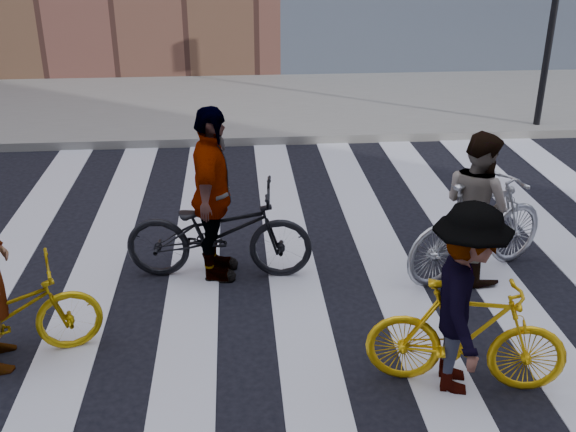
{
  "coord_description": "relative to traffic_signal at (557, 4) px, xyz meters",
  "views": [
    {
      "loc": [
        -1.14,
        -6.2,
        3.66
      ],
      "look_at": [
        -0.61,
        0.3,
        0.75
      ],
      "focal_mm": 42.0,
      "sensor_mm": 36.0,
      "label": 1
    }
  ],
  "objects": [
    {
      "name": "ground",
      "position": [
        -4.4,
        -5.32,
        -2.28
      ],
      "size": [
        100.0,
        100.0,
        0.0
      ],
      "primitive_type": "plane",
      "color": "black",
      "rests_on": "ground"
    },
    {
      "name": "sidewalk_far",
      "position": [
        -4.4,
        2.18,
        -2.2
      ],
      "size": [
        100.0,
        5.0,
        0.15
      ],
      "primitive_type": "cube",
      "color": "gray",
      "rests_on": "ground"
    },
    {
      "name": "zebra_crosswalk",
      "position": [
        -4.4,
        -5.32,
        -2.27
      ],
      "size": [
        8.25,
        10.0,
        0.01
      ],
      "color": "silver",
      "rests_on": "ground"
    },
    {
      "name": "traffic_signal",
      "position": [
        0.0,
        0.0,
        0.0
      ],
      "size": [
        0.22,
        0.42,
        3.33
      ],
      "color": "black",
      "rests_on": "ground"
    },
    {
      "name": "bike_silver_mid",
      "position": [
        -2.94,
        -5.09,
        -1.71
      ],
      "size": [
        1.95,
        1.25,
        1.14
      ],
      "primitive_type": "imported",
      "rotation": [
        0.0,
        0.0,
        1.98
      ],
      "color": "#A2A5AB",
      "rests_on": "ground"
    },
    {
      "name": "bike_yellow_right",
      "position": [
        -3.69,
        -6.98,
        -1.79
      ],
      "size": [
        1.71,
        0.83,
        0.99
      ],
      "primitive_type": "imported",
      "rotation": [
        0.0,
        0.0,
        1.34
      ],
      "color": "yellow",
      "rests_on": "ground"
    },
    {
      "name": "bike_dark_rear",
      "position": [
        -5.75,
        -4.89,
        -1.75
      ],
      "size": [
        2.08,
        0.89,
        1.06
      ],
      "primitive_type": "imported",
      "rotation": [
        0.0,
        0.0,
        1.48
      ],
      "color": "black",
      "rests_on": "ground"
    },
    {
      "name": "rider_mid",
      "position": [
        -2.99,
        -5.09,
        -1.46
      ],
      "size": [
        0.89,
        0.98,
        1.65
      ],
      "primitive_type": "imported",
      "rotation": [
        0.0,
        0.0,
        1.98
      ],
      "color": "slate",
      "rests_on": "ground"
    },
    {
      "name": "rider_right",
      "position": [
        -3.74,
        -6.98,
        -1.44
      ],
      "size": [
        0.85,
        1.19,
        1.67
      ],
      "primitive_type": "imported",
      "rotation": [
        0.0,
        0.0,
        1.34
      ],
      "color": "slate",
      "rests_on": "ground"
    },
    {
      "name": "rider_rear",
      "position": [
        -5.8,
        -4.89,
        -1.32
      ],
      "size": [
        0.57,
        1.16,
        1.92
      ],
      "primitive_type": "imported",
      "rotation": [
        0.0,
        0.0,
        1.48
      ],
      "color": "slate",
      "rests_on": "ground"
    }
  ]
}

